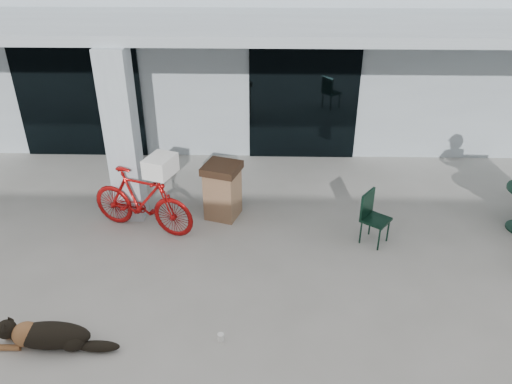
{
  "coord_description": "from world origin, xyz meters",
  "views": [
    {
      "loc": [
        1.0,
        -5.65,
        4.92
      ],
      "look_at": [
        0.83,
        1.43,
        1.0
      ],
      "focal_mm": 35.0,
      "sensor_mm": 36.0,
      "label": 1
    }
  ],
  "objects_px": {
    "bicycle": "(142,201)",
    "dog": "(50,334)",
    "cafe_chair_far_a": "(376,219)",
    "trash_receptacle": "(223,191)"
  },
  "relations": [
    {
      "from": "dog",
      "to": "cafe_chair_far_a",
      "type": "relative_size",
      "value": 1.31
    },
    {
      "from": "cafe_chair_far_a",
      "to": "bicycle",
      "type": "bearing_deg",
      "value": 122.73
    },
    {
      "from": "bicycle",
      "to": "cafe_chair_far_a",
      "type": "relative_size",
      "value": 2.12
    },
    {
      "from": "cafe_chair_far_a",
      "to": "trash_receptacle",
      "type": "height_order",
      "value": "trash_receptacle"
    },
    {
      "from": "bicycle",
      "to": "dog",
      "type": "height_order",
      "value": "bicycle"
    },
    {
      "from": "bicycle",
      "to": "trash_receptacle",
      "type": "height_order",
      "value": "bicycle"
    },
    {
      "from": "dog",
      "to": "cafe_chair_far_a",
      "type": "xyz_separation_m",
      "value": [
        4.62,
        2.49,
        0.26
      ]
    },
    {
      "from": "bicycle",
      "to": "cafe_chair_far_a",
      "type": "distance_m",
      "value": 4.03
    },
    {
      "from": "cafe_chair_far_a",
      "to": "dog",
      "type": "bearing_deg",
      "value": 155.42
    },
    {
      "from": "bicycle",
      "to": "dog",
      "type": "xyz_separation_m",
      "value": [
        -0.6,
        -2.8,
        -0.39
      ]
    }
  ]
}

